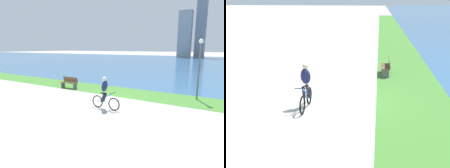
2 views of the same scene
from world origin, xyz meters
TOP-DOWN VIEW (x-y plane):
  - ground_plane at (0.00, 0.00)m, footprint 300.00×300.00m
  - grass_strip_bayside at (0.00, 3.23)m, footprint 120.00×2.97m
  - bay_water_surface at (0.00, 38.33)m, footprint 300.00×67.24m
  - cyclist_lead at (1.03, -0.80)m, footprint 1.71×0.52m
  - bench_near_path at (-4.43, 2.21)m, footprint 1.50×0.47m
  - lamppost_tall at (4.82, 3.88)m, footprint 0.28×0.28m

SIDE VIEW (x-z plane):
  - ground_plane at x=0.00m, z-range 0.00..0.00m
  - bay_water_surface at x=0.00m, z-range 0.00..0.00m
  - grass_strip_bayside at x=0.00m, z-range 0.00..0.01m
  - bench_near_path at x=-4.43m, z-range 0.00..0.90m
  - cyclist_lead at x=1.03m, z-range -0.01..1.70m
  - lamppost_tall at x=4.82m, z-range 0.59..4.31m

